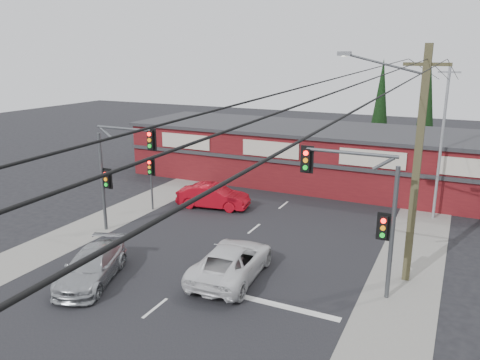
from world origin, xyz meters
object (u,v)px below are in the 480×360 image
at_px(white_suv, 232,261).
at_px(red_sedan, 213,196).
at_px(utility_pole, 414,159).
at_px(silver_suv, 92,267).
at_px(shop_building, 302,153).

bearing_deg(white_suv, red_sedan, -61.05).
bearing_deg(utility_pole, silver_suv, -153.36).
relative_size(red_sedan, shop_building, 0.17).
bearing_deg(red_sedan, shop_building, -27.57).
relative_size(white_suv, shop_building, 0.20).
bearing_deg(white_suv, silver_suv, 24.93).
bearing_deg(silver_suv, utility_pole, 6.93).
height_order(shop_building, utility_pole, utility_pole).
height_order(white_suv, silver_suv, white_suv).
relative_size(silver_suv, red_sedan, 1.03).
relative_size(silver_suv, utility_pole, 0.47).
height_order(white_suv, utility_pole, utility_pole).
bearing_deg(silver_suv, red_sedan, 70.98).
height_order(silver_suv, shop_building, shop_building).
bearing_deg(shop_building, red_sedan, -108.09).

